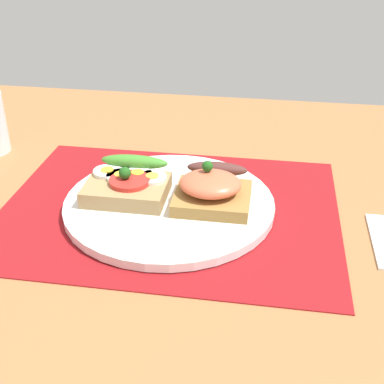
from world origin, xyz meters
The scene contains 5 objects.
ground_plane centered at (0.00, 0.00, -1.60)cm, with size 120.00×90.00×3.20cm, color #A06B3E.
placemat centered at (0.00, 0.00, 0.15)cm, with size 43.72×33.52×0.30cm, color maroon.
plate centered at (0.00, 0.00, 0.87)cm, with size 27.32×27.32×1.14cm, color white.
sandwich_egg_tomato centered at (-5.60, 0.75, 3.05)cm, with size 10.53×9.47×4.32cm.
sandwich_salmon centered at (5.48, 0.76, 3.41)cm, with size 9.57×10.04×5.59cm.
Camera 1 is at (12.16, -57.46, 35.98)cm, focal length 49.06 mm.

